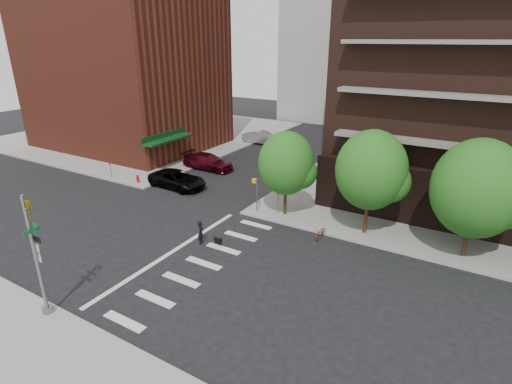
% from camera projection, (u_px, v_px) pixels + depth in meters
% --- Properties ---
extents(ground, '(120.00, 120.00, 0.00)m').
position_uv_depth(ground, '(165.00, 250.00, 24.85)').
color(ground, black).
rests_on(ground, ground).
extents(sidewalk_nw, '(31.00, 33.00, 0.15)m').
position_uv_depth(sidewalk_nw, '(151.00, 133.00, 55.35)').
color(sidewalk_nw, gray).
rests_on(sidewalk_nw, ground).
extents(crosswalk, '(3.85, 13.00, 0.01)m').
position_uv_depth(crosswalk, '(193.00, 260.00, 23.80)').
color(crosswalk, silver).
rests_on(crosswalk, ground).
extents(midrise_nw, '(21.40, 15.50, 20.00)m').
position_uv_depth(midrise_nw, '(124.00, 58.00, 46.11)').
color(midrise_nw, maroon).
rests_on(midrise_nw, sidewalk_nw).
extents(tree_a, '(4.00, 4.00, 5.90)m').
position_uv_depth(tree_a, '(286.00, 163.00, 28.29)').
color(tree_a, '#301E11').
rests_on(tree_a, sidewalk_ne).
extents(tree_b, '(4.50, 4.50, 6.65)m').
position_uv_depth(tree_b, '(371.00, 170.00, 25.24)').
color(tree_b, '#301E11').
rests_on(tree_b, sidewalk_ne).
extents(tree_c, '(5.00, 5.00, 6.80)m').
position_uv_depth(tree_c, '(477.00, 189.00, 22.41)').
color(tree_c, '#301E11').
rests_on(tree_c, sidewalk_ne).
extents(traffic_signal, '(0.90, 0.75, 6.00)m').
position_uv_depth(traffic_signal, '(38.00, 266.00, 18.10)').
color(traffic_signal, slate).
rests_on(traffic_signal, sidewalk_s).
extents(pedestrian_signal, '(2.18, 0.67, 2.60)m').
position_uv_depth(pedestrian_signal, '(261.00, 190.00, 29.42)').
color(pedestrian_signal, slate).
rests_on(pedestrian_signal, sidewalk_ne).
extents(fire_hydrant, '(0.24, 0.24, 0.73)m').
position_uv_depth(fire_hydrant, '(138.00, 178.00, 35.92)').
color(fire_hydrant, '#A50C0C').
rests_on(fire_hydrant, sidewalk_nw).
extents(parking_meter, '(0.10, 0.08, 1.32)m').
position_uv_depth(parking_meter, '(111.00, 168.00, 37.44)').
color(parking_meter, black).
rests_on(parking_meter, sidewalk_nw).
extents(parked_car_black, '(2.80, 5.55, 1.51)m').
position_uv_depth(parked_car_black, '(177.00, 179.00, 35.07)').
color(parked_car_black, black).
rests_on(parked_car_black, ground).
extents(parked_car_maroon, '(2.32, 5.44, 1.56)m').
position_uv_depth(parked_car_maroon, '(208.00, 162.00, 39.94)').
color(parked_car_maroon, '#490815').
rests_on(parked_car_maroon, ground).
extents(parked_car_silver, '(1.93, 4.97, 1.61)m').
position_uv_depth(parked_car_silver, '(262.00, 137.00, 49.52)').
color(parked_car_silver, '#929298').
rests_on(parked_car_silver, ground).
extents(scooter, '(0.59, 1.53, 0.80)m').
position_uv_depth(scooter, '(321.00, 233.00, 26.24)').
color(scooter, maroon).
rests_on(scooter, ground).
extents(dog_walker, '(0.68, 0.58, 1.59)m').
position_uv_depth(dog_walker, '(201.00, 232.00, 25.40)').
color(dog_walker, black).
rests_on(dog_walker, ground).
extents(dog, '(0.66, 0.28, 0.55)m').
position_uv_depth(dog, '(218.00, 240.00, 25.35)').
color(dog, black).
rests_on(dog, ground).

